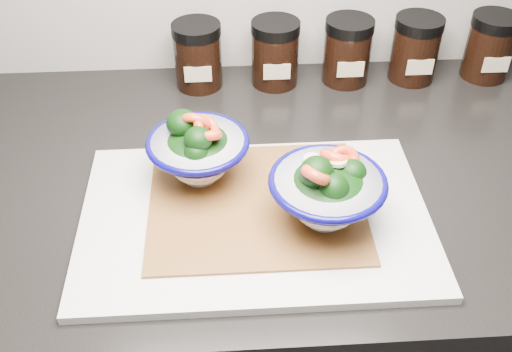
{
  "coord_description": "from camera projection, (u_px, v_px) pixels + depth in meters",
  "views": [
    {
      "loc": [
        -0.19,
        0.78,
        1.45
      ],
      "look_at": [
        -0.15,
        1.36,
        0.96
      ],
      "focal_mm": 42.0,
      "sensor_mm": 36.0,
      "label": 1
    }
  ],
  "objects": [
    {
      "name": "bamboo_mat",
      "position": [
        256.0,
        203.0,
        0.79
      ],
      "size": [
        0.28,
        0.24,
        0.0
      ],
      "primitive_type": "cube",
      "color": "olive",
      "rests_on": "cutting_board"
    },
    {
      "name": "spice_jar_b",
      "position": [
        275.0,
        53.0,
        1.01
      ],
      "size": [
        0.08,
        0.08,
        0.11
      ],
      "color": "black",
      "rests_on": "countertop"
    },
    {
      "name": "spice_jar_e",
      "position": [
        490.0,
        46.0,
        1.03
      ],
      "size": [
        0.08,
        0.08,
        0.11
      ],
      "color": "black",
      "rests_on": "countertop"
    },
    {
      "name": "spice_jar_c",
      "position": [
        347.0,
        51.0,
        1.02
      ],
      "size": [
        0.08,
        0.08,
        0.11
      ],
      "color": "black",
      "rests_on": "countertop"
    },
    {
      "name": "countertop",
      "position": [
        353.0,
        176.0,
        0.88
      ],
      "size": [
        3.5,
        0.6,
        0.04
      ],
      "primitive_type": "cube",
      "color": "black",
      "rests_on": "cabinet"
    },
    {
      "name": "spice_jar_d",
      "position": [
        415.0,
        49.0,
        1.02
      ],
      "size": [
        0.08,
        0.08,
        0.11
      ],
      "color": "black",
      "rests_on": "countertop"
    },
    {
      "name": "bowl_right",
      "position": [
        327.0,
        192.0,
        0.73
      ],
      "size": [
        0.15,
        0.15,
        0.11
      ],
      "rotation": [
        0.0,
        0.0,
        0.22
      ],
      "color": "white",
      "rests_on": "bamboo_mat"
    },
    {
      "name": "cabinet",
      "position": [
        329.0,
        352.0,
        1.17
      ],
      "size": [
        3.43,
        0.58,
        0.86
      ],
      "primitive_type": "cube",
      "color": "black",
      "rests_on": "ground"
    },
    {
      "name": "spice_jar_a",
      "position": [
        198.0,
        55.0,
        1.01
      ],
      "size": [
        0.08,
        0.08,
        0.11
      ],
      "color": "black",
      "rests_on": "countertop"
    },
    {
      "name": "bowl_left",
      "position": [
        198.0,
        151.0,
        0.8
      ],
      "size": [
        0.14,
        0.14,
        0.11
      ],
      "rotation": [
        0.0,
        0.0,
        0.19
      ],
      "color": "white",
      "rests_on": "bamboo_mat"
    },
    {
      "name": "cutting_board",
      "position": [
        255.0,
        218.0,
        0.78
      ],
      "size": [
        0.45,
        0.3,
        0.01
      ],
      "primitive_type": "cube",
      "color": "silver",
      "rests_on": "countertop"
    }
  ]
}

